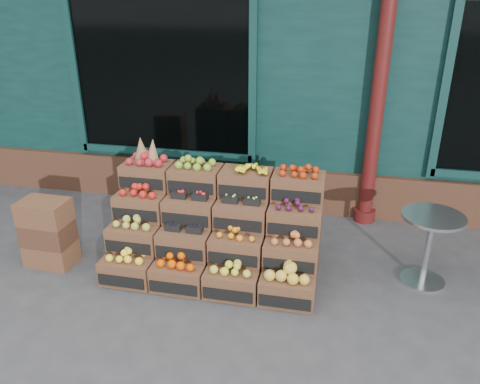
# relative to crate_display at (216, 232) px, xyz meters

# --- Properties ---
(ground) EXTENTS (60.00, 60.00, 0.00)m
(ground) POSITION_rel_crate_display_xyz_m (0.43, -0.52, -0.43)
(ground) COLOR #3B3B3D
(ground) RESTS_ON ground
(shop_facade) EXTENTS (12.00, 6.24, 4.80)m
(shop_facade) POSITION_rel_crate_display_xyz_m (0.43, 4.59, 1.97)
(shop_facade) COLOR #0D2D2B
(shop_facade) RESTS_ON ground
(crate_display) EXTENTS (2.22, 1.09, 1.39)m
(crate_display) POSITION_rel_crate_display_xyz_m (0.00, 0.00, 0.00)
(crate_display) COLOR brown
(crate_display) RESTS_ON ground
(spare_crates) EXTENTS (0.52, 0.36, 0.77)m
(spare_crates) POSITION_rel_crate_display_xyz_m (-1.82, -0.32, -0.05)
(spare_crates) COLOR brown
(spare_crates) RESTS_ON ground
(bistro_table) EXTENTS (0.62, 0.62, 0.78)m
(bistro_table) POSITION_rel_crate_display_xyz_m (2.20, 0.18, 0.06)
(bistro_table) COLOR #B2B5B9
(bistro_table) RESTS_ON ground
(shopkeeper) EXTENTS (0.89, 0.68, 2.18)m
(shopkeeper) POSITION_rel_crate_display_xyz_m (-0.80, 2.41, 0.66)
(shopkeeper) COLOR #14481E
(shopkeeper) RESTS_ON ground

